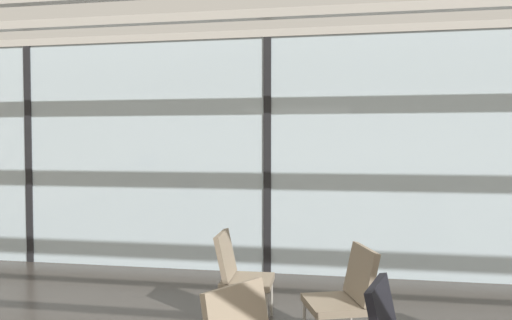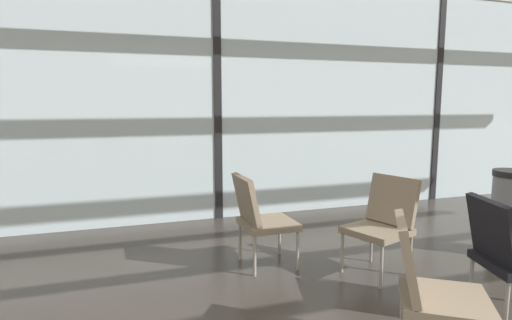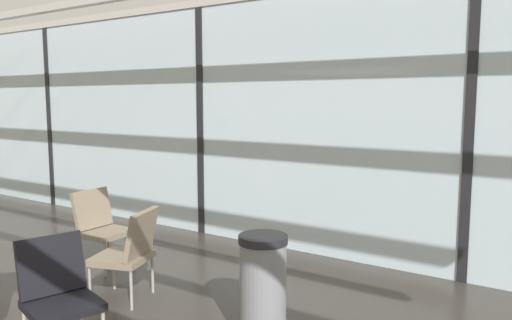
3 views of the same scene
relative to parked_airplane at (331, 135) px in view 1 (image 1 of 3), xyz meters
name	(u,v)px [view 1 (image 1 of 3)]	position (x,y,z in m)	size (l,w,h in m)	color
glass_curtain_wall	(268,156)	(-0.78, -4.66, -0.35)	(14.00, 0.08, 3.13)	silver
window_mullion_0	(31,155)	(-4.28, -4.66, -0.35)	(0.10, 0.12, 3.13)	black
window_mullion_1	(268,156)	(-0.78, -4.66, -0.35)	(0.10, 0.12, 3.13)	black
parked_airplane	(331,135)	(0.00, 0.00, 0.00)	(14.05, 3.83, 3.83)	silver
lounge_chair_6	(346,293)	(0.21, -6.93, -1.42)	(0.65, 0.63, 0.87)	#7F705B
lounge_chair_7	(239,271)	(-0.81, -6.45, -1.42)	(0.54, 0.50, 0.87)	#7F705B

